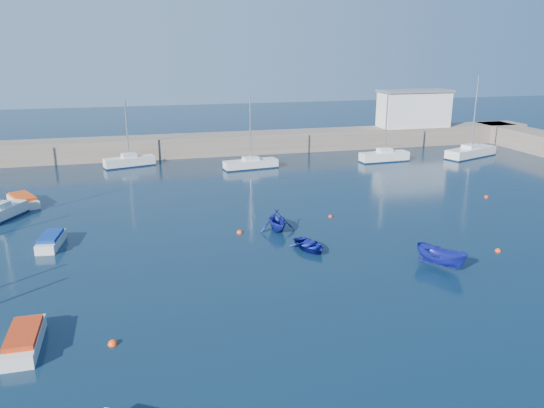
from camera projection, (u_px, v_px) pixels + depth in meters
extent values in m
plane|color=#0C2135|center=(331.00, 315.00, 28.45)|extent=(220.00, 220.00, 0.00)
cube|color=#736557|center=(209.00, 145.00, 70.74)|extent=(96.00, 4.50, 2.60)
cube|color=silver|center=(414.00, 109.00, 76.91)|extent=(10.00, 4.00, 5.00)
cube|color=silver|center=(2.00, 213.00, 44.13)|extent=(3.50, 4.98, 1.04)
cube|color=silver|center=(129.00, 162.00, 63.64)|extent=(6.17, 3.25, 1.13)
cylinder|color=#B7BABC|center=(127.00, 129.00, 62.50)|extent=(0.17, 0.17, 6.83)
cube|color=silver|center=(251.00, 164.00, 62.60)|extent=(6.56, 2.62, 1.00)
cylinder|color=#B7BABC|center=(250.00, 129.00, 61.41)|extent=(0.14, 0.14, 7.34)
cube|color=silver|center=(384.00, 157.00, 66.47)|extent=(6.35, 2.11, 1.17)
cylinder|color=#B7BABC|center=(386.00, 123.00, 65.28)|extent=(0.17, 0.17, 7.19)
cube|color=silver|center=(471.00, 153.00, 69.10)|extent=(8.27, 5.01, 1.18)
cylinder|color=#B7BABC|center=(475.00, 112.00, 67.62)|extent=(0.17, 0.17, 9.21)
cube|color=silver|center=(25.00, 342.00, 25.30)|extent=(1.43, 4.08, 0.66)
cube|color=#BC2D0D|center=(23.00, 333.00, 25.17)|extent=(1.36, 3.06, 0.25)
cube|color=silver|center=(51.00, 242.00, 38.23)|extent=(1.74, 3.86, 0.67)
cube|color=navy|center=(50.00, 236.00, 38.10)|extent=(1.57, 2.92, 0.25)
cube|color=silver|center=(23.00, 201.00, 48.22)|extent=(3.42, 4.78, 0.68)
cube|color=#DA400C|center=(22.00, 196.00, 48.09)|extent=(2.85, 3.72, 0.25)
imported|color=navy|center=(310.00, 246.00, 37.53)|extent=(2.96, 3.60, 0.65)
imported|color=navy|center=(277.00, 220.00, 41.35)|extent=(2.83, 3.25, 1.67)
imported|color=navy|center=(441.00, 257.00, 34.50)|extent=(2.90, 3.77, 1.38)
sphere|color=#FA3F0D|center=(113.00, 344.00, 25.67)|extent=(0.48, 0.48, 0.48)
sphere|color=red|center=(331.00, 217.00, 44.89)|extent=(0.40, 0.40, 0.40)
sphere|color=#FA3F0D|center=(498.00, 251.00, 37.34)|extent=(0.43, 0.43, 0.43)
sphere|color=#FA3F0D|center=(240.00, 233.00, 41.04)|extent=(0.48, 0.48, 0.48)
sphere|color=red|center=(486.00, 197.00, 50.71)|extent=(0.44, 0.44, 0.44)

